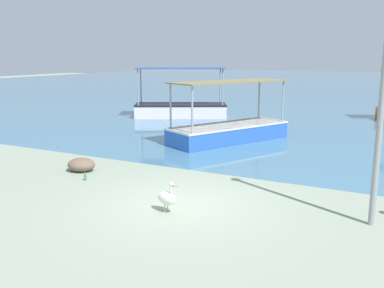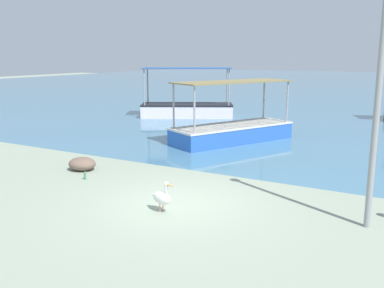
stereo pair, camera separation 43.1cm
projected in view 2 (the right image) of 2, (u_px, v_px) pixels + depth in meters
ground at (178, 203)px, 11.05m from camera, size 120.00×120.00×0.00m
harbor_water at (381, 86)px, 52.09m from camera, size 110.00×90.00×0.00m
fishing_boat_far_left at (232, 129)px, 18.84m from camera, size 4.14×5.90×2.65m
fishing_boat_outer at (187, 107)px, 26.33m from camera, size 5.83×4.39×2.99m
pelican at (162, 197)px, 10.38m from camera, size 0.80×0.41×0.80m
lamp_post at (380, 75)px, 8.87m from camera, size 0.28×0.28×6.00m
net_pile at (82, 164)px, 14.20m from camera, size 0.95×0.80×0.43m
glass_bottle at (85, 176)px, 13.15m from camera, size 0.07×0.07×0.27m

